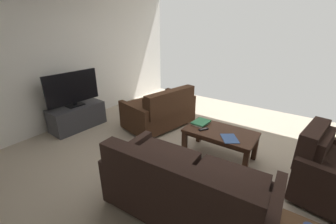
# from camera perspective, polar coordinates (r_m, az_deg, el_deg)

# --- Properties ---
(ground_plane) EXTENTS (5.63, 5.78, 0.01)m
(ground_plane) POSITION_cam_1_polar(r_m,az_deg,el_deg) (3.59, 6.02, -11.59)
(ground_plane) COLOR tan
(wall_right) EXTENTS (0.12, 5.78, 2.62)m
(wall_right) POSITION_cam_1_polar(r_m,az_deg,el_deg) (5.01, -23.42, 12.76)
(wall_right) COLOR white
(wall_right) RESTS_ON ground
(sofa_main) EXTENTS (1.82, 0.97, 0.87)m
(sofa_main) POSITION_cam_1_polar(r_m,az_deg,el_deg) (2.44, 4.57, -19.39)
(sofa_main) COLOR black
(sofa_main) RESTS_ON ground
(loveseat_near) EXTENTS (1.10, 1.48, 0.84)m
(loveseat_near) POSITION_cam_1_polar(r_m,az_deg,el_deg) (4.38, -1.98, 0.48)
(loveseat_near) COLOR black
(loveseat_near) RESTS_ON ground
(coffee_table) EXTENTS (1.06, 0.60, 0.46)m
(coffee_table) POSITION_cam_1_polar(r_m,az_deg,el_deg) (3.46, 13.52, -5.94)
(coffee_table) COLOR #3D2316
(coffee_table) RESTS_ON ground
(tv_stand) EXTENTS (0.54, 1.06, 0.47)m
(tv_stand) POSITION_cam_1_polar(r_m,az_deg,el_deg) (4.76, -22.69, -1.11)
(tv_stand) COLOR #38383D
(tv_stand) RESTS_ON ground
(flat_tv) EXTENTS (0.22, 1.05, 0.67)m
(flat_tv) POSITION_cam_1_polar(r_m,az_deg,el_deg) (4.58, -23.78, 5.64)
(flat_tv) COLOR black
(flat_tv) RESTS_ON tv_stand
(armchair_side) EXTENTS (0.95, 1.04, 0.86)m
(armchair_side) POSITION_cam_1_polar(r_m,az_deg,el_deg) (3.29, 37.43, -12.38)
(armchair_side) COLOR black
(armchair_side) RESTS_ON ground
(book_stack) EXTENTS (0.24, 0.31, 0.04)m
(book_stack) POSITION_cam_1_polar(r_m,az_deg,el_deg) (3.60, 8.66, -2.74)
(book_stack) COLOR silver
(book_stack) RESTS_ON coffee_table
(tv_remote) EXTENTS (0.12, 0.16, 0.02)m
(tv_remote) POSITION_cam_1_polar(r_m,az_deg,el_deg) (3.41, 9.32, -4.50)
(tv_remote) COLOR black
(tv_remote) RESTS_ON coffee_table
(loose_magazine) EXTENTS (0.33, 0.35, 0.01)m
(loose_magazine) POSITION_cam_1_polar(r_m,az_deg,el_deg) (3.24, 15.86, -6.71)
(loose_magazine) COLOR #385693
(loose_magazine) RESTS_ON coffee_table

